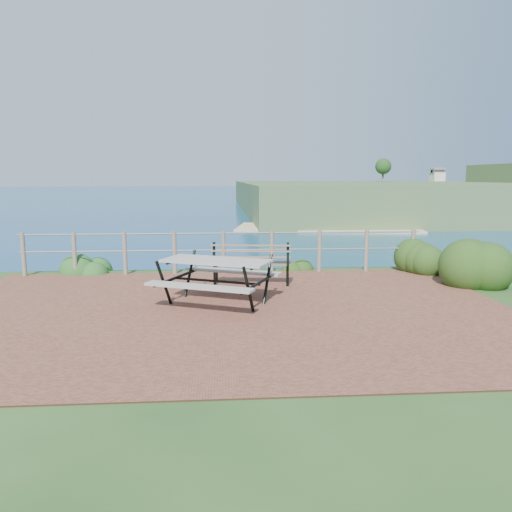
{
  "coord_description": "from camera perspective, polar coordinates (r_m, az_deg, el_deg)",
  "views": [
    {
      "loc": [
        -0.08,
        -8.35,
        2.27
      ],
      "look_at": [
        0.62,
        1.26,
        0.75
      ],
      "focal_mm": 35.0,
      "sensor_mm": 36.0,
      "label": 1
    }
  ],
  "objects": [
    {
      "name": "ground",
      "position": [
        8.65,
        -3.53,
        -6.27
      ],
      "size": [
        10.0,
        7.0,
        0.12
      ],
      "primitive_type": "cube",
      "color": "brown",
      "rests_on": "ground"
    },
    {
      "name": "ocean",
      "position": [
        208.36,
        -4.18,
        8.34
      ],
      "size": [
        1200.0,
        1200.0,
        0.0
      ],
      "primitive_type": "plane",
      "color": "#165E86",
      "rests_on": "ground"
    },
    {
      "name": "safety_railing",
      "position": [
        11.82,
        -3.74,
        0.7
      ],
      "size": [
        9.4,
        0.1,
        1.0
      ],
      "color": "#6B5B4C",
      "rests_on": "ground"
    },
    {
      "name": "picnic_table",
      "position": [
        8.95,
        -4.5,
        -2.38
      ],
      "size": [
        2.06,
        1.53,
        0.8
      ],
      "rotation": [
        0.0,
        0.0,
        -0.42
      ],
      "color": "gray",
      "rests_on": "ground"
    },
    {
      "name": "park_bench",
      "position": [
        10.54,
        -0.52,
        -0.07
      ],
      "size": [
        1.69,
        0.61,
        0.93
      ],
      "rotation": [
        0.0,
        0.0,
        -0.12
      ],
      "color": "brown",
      "rests_on": "ground"
    },
    {
      "name": "shrub_right_front",
      "position": [
        11.79,
        22.76,
        -2.85
      ],
      "size": [
        1.63,
        1.63,
        2.31
      ],
      "primitive_type": "ellipsoid",
      "color": "#214214",
      "rests_on": "ground"
    },
    {
      "name": "shrub_right_edge",
      "position": [
        12.76,
        19.1,
        -1.78
      ],
      "size": [
        1.16,
        1.16,
        1.65
      ],
      "primitive_type": "ellipsoid",
      "color": "#214214",
      "rests_on": "ground"
    },
    {
      "name": "shrub_lip_west",
      "position": [
        12.77,
        -18.47,
        -1.74
      ],
      "size": [
        0.88,
        0.88,
        0.66
      ],
      "primitive_type": "ellipsoid",
      "color": "#1F491B",
      "rests_on": "ground"
    },
    {
      "name": "shrub_lip_east",
      "position": [
        12.47,
        5.09,
        -1.55
      ],
      "size": [
        0.69,
        0.69,
        0.41
      ],
      "primitive_type": "ellipsoid",
      "color": "#214214",
      "rests_on": "ground"
    }
  ]
}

